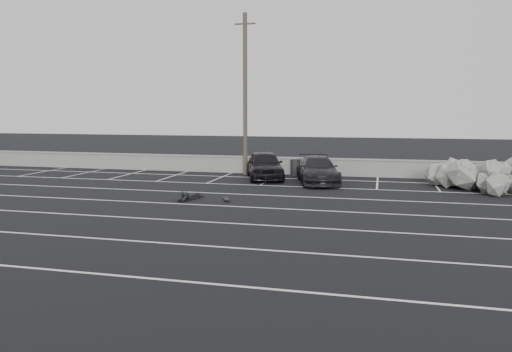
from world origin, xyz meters
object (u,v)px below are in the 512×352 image
(car_right, at_px, (318,170))
(riprap_pile, at_px, (478,179))
(utility_pole, at_px, (245,94))
(person, at_px, (193,194))
(car_left, at_px, (265,165))
(skateboard, at_px, (226,199))
(trash_bin, at_px, (295,167))

(car_right, bearing_deg, riprap_pile, -19.28)
(utility_pole, height_order, person, utility_pole)
(utility_pole, relative_size, riprap_pile, 1.80)
(car_left, height_order, riprap_pile, car_left)
(skateboard, bearing_deg, car_right, 40.18)
(car_right, bearing_deg, trash_bin, 105.96)
(car_left, distance_m, utility_pole, 4.69)
(car_left, relative_size, utility_pole, 0.49)
(car_right, bearing_deg, skateboard, -130.48)
(trash_bin, relative_size, riprap_pile, 0.18)
(car_left, bearing_deg, trash_bin, 36.38)
(person, relative_size, skateboard, 2.79)
(car_right, xyz_separation_m, person, (-4.82, -6.23, -0.50))
(car_right, relative_size, person, 2.25)
(car_left, bearing_deg, car_right, -34.60)
(car_right, height_order, riprap_pile, car_right)
(person, distance_m, skateboard, 1.67)
(riprap_pile, xyz_separation_m, skateboard, (-11.17, -5.76, -0.50))
(car_right, distance_m, person, 7.89)
(car_left, xyz_separation_m, riprap_pile, (11.18, -1.64, -0.24))
(riprap_pile, distance_m, skateboard, 12.58)
(trash_bin, distance_m, skateboard, 9.54)
(trash_bin, xyz_separation_m, riprap_pile, (9.73, -3.66, 0.08))
(trash_bin, distance_m, riprap_pile, 10.40)
(utility_pole, relative_size, person, 4.42)
(riprap_pile, distance_m, person, 13.97)
(car_right, relative_size, riprap_pile, 0.92)
(skateboard, bearing_deg, person, 148.55)
(utility_pole, distance_m, riprap_pile, 13.89)
(riprap_pile, bearing_deg, person, -156.65)
(car_left, bearing_deg, skateboard, -108.03)
(car_right, distance_m, skateboard, 7.22)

